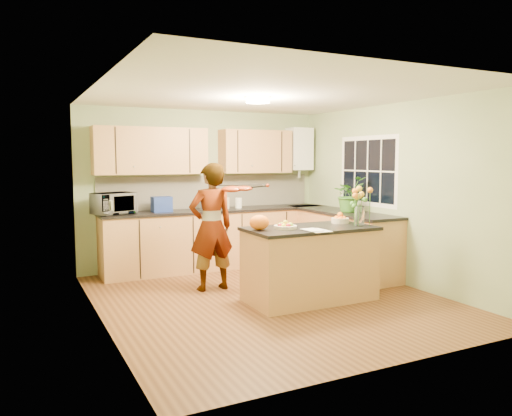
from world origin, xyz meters
name	(u,v)px	position (x,y,z in m)	size (l,w,h in m)	color
floor	(269,299)	(0.00, 0.00, 0.00)	(4.50, 4.50, 0.00)	#532F17
ceiling	(269,94)	(0.00, 0.00, 2.50)	(4.00, 4.50, 0.02)	silver
wall_back	(204,189)	(0.00, 2.25, 1.25)	(4.00, 0.02, 2.50)	gray
wall_front	(398,218)	(0.00, -2.25, 1.25)	(4.00, 0.02, 2.50)	gray
wall_left	(99,205)	(-2.00, 0.00, 1.25)	(0.02, 4.50, 2.50)	gray
wall_right	(395,193)	(2.00, 0.00, 1.25)	(0.02, 4.50, 2.50)	gray
back_counter	(217,238)	(0.10, 1.95, 0.47)	(3.64, 0.62, 0.94)	#B9784A
right_counter	(341,241)	(1.70, 0.85, 0.47)	(0.62, 2.24, 0.94)	#B9784A
splashback	(210,192)	(0.10, 2.23, 1.20)	(3.60, 0.02, 0.52)	silver
upper_cabinets	(197,151)	(-0.18, 2.08, 1.85)	(3.20, 0.34, 0.70)	#B9784A
boiler	(299,149)	(1.70, 2.09, 1.90)	(0.40, 0.30, 0.86)	white
window_right	(368,171)	(1.99, 0.60, 1.55)	(0.01, 1.30, 1.05)	white
light_switch	(111,205)	(-1.99, -0.60, 1.30)	(0.02, 0.09, 0.09)	white
ceiling_lamp	(258,100)	(0.00, 0.30, 2.46)	(0.30, 0.30, 0.07)	#FFEABF
peninsula_island	(310,264)	(0.43, -0.27, 0.45)	(1.58, 0.81, 0.91)	#B9784A
fruit_dish	(285,226)	(0.08, -0.27, 0.95)	(0.27, 0.27, 0.10)	beige
orange_bowl	(340,219)	(0.98, -0.12, 0.96)	(0.23, 0.23, 0.13)	beige
flower_vase	(360,197)	(1.03, -0.45, 1.26)	(0.29, 0.29, 0.53)	silver
orange_bag	(259,222)	(-0.24, -0.22, 1.00)	(0.24, 0.20, 0.18)	orange
papers	(317,230)	(0.33, -0.57, 0.91)	(0.23, 0.31, 0.01)	white
violinist	(211,227)	(-0.47, 0.73, 0.84)	(0.61, 0.40, 1.68)	tan
violin	(232,189)	(-0.27, 0.51, 1.34)	(0.63, 0.25, 0.13)	#511805
microwave	(114,204)	(-1.50, 1.91, 1.09)	(0.56, 0.38, 0.31)	white
blue_box	(162,204)	(-0.80, 1.93, 1.05)	(0.28, 0.21, 0.23)	navy
kettle	(205,202)	(-0.08, 1.99, 1.06)	(0.15, 0.15, 0.29)	#AFAFB4
jar_cream	(226,203)	(0.26, 1.97, 1.03)	(0.11, 0.11, 0.18)	beige
jar_white	(239,203)	(0.47, 1.93, 1.02)	(0.11, 0.11, 0.17)	white
potted_plant	(349,194)	(1.70, 0.66, 1.21)	(0.48, 0.42, 0.53)	#3A7727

